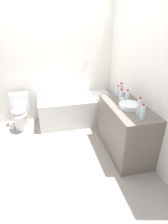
# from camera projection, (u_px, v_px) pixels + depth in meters

# --- Properties ---
(ground_plane) EXTENTS (3.78, 3.78, 0.00)m
(ground_plane) POSITION_uv_depth(u_px,v_px,m) (56.00, 153.00, 3.02)
(ground_plane) COLOR #9E9389
(wall_back_tiled) EXTENTS (3.18, 0.10, 2.57)m
(wall_back_tiled) POSITION_uv_depth(u_px,v_px,m) (45.00, 60.00, 3.63)
(wall_back_tiled) COLOR white
(wall_back_tiled) RESTS_ON ground_plane
(wall_right_mirror) EXTENTS (0.10, 3.01, 2.57)m
(wall_right_mirror) POSITION_uv_depth(u_px,v_px,m) (145.00, 72.00, 2.74)
(wall_right_mirror) COLOR white
(wall_right_mirror) RESTS_ON ground_plane
(bathtub) EXTENTS (1.53, 0.68, 1.26)m
(bathtub) POSITION_uv_depth(u_px,v_px,m) (76.00, 109.00, 3.84)
(bathtub) COLOR silver
(bathtub) RESTS_ON ground_plane
(toilet) EXTENTS (0.35, 0.49, 0.71)m
(toilet) POSITION_uv_depth(u_px,v_px,m) (20.00, 113.00, 3.60)
(toilet) COLOR white
(toilet) RESTS_ON ground_plane
(vanity_counter) EXTENTS (0.55, 1.11, 0.83)m
(vanity_counter) POSITION_uv_depth(u_px,v_px,m) (125.00, 130.00, 2.90)
(vanity_counter) COLOR #6B6056
(vanity_counter) RESTS_ON ground_plane
(sink_basin) EXTENTS (0.30, 0.30, 0.07)m
(sink_basin) POSITION_uv_depth(u_px,v_px,m) (129.00, 106.00, 2.65)
(sink_basin) COLOR white
(sink_basin) RESTS_ON vanity_counter
(sink_faucet) EXTENTS (0.10, 0.15, 0.07)m
(sink_faucet) POSITION_uv_depth(u_px,v_px,m) (141.00, 105.00, 2.69)
(sink_faucet) COLOR #B0B0B5
(sink_faucet) RESTS_ON vanity_counter
(water_bottle_0) EXTENTS (0.06, 0.06, 0.25)m
(water_bottle_0) POSITION_uv_depth(u_px,v_px,m) (139.00, 106.00, 2.42)
(water_bottle_0) COLOR silver
(water_bottle_0) RESTS_ON vanity_counter
(water_bottle_1) EXTENTS (0.06, 0.06, 0.21)m
(water_bottle_1) POSITION_uv_depth(u_px,v_px,m) (127.00, 96.00, 2.80)
(water_bottle_1) COLOR silver
(water_bottle_1) RESTS_ON vanity_counter
(water_bottle_2) EXTENTS (0.06, 0.06, 0.22)m
(water_bottle_2) POSITION_uv_depth(u_px,v_px,m) (142.00, 112.00, 2.32)
(water_bottle_2) COLOR silver
(water_bottle_2) RESTS_ON vanity_counter
(water_bottle_3) EXTENTS (0.07, 0.07, 0.20)m
(water_bottle_3) POSITION_uv_depth(u_px,v_px,m) (121.00, 95.00, 2.87)
(water_bottle_3) COLOR silver
(water_bottle_3) RESTS_ON vanity_counter
(water_bottle_4) EXTENTS (0.07, 0.07, 0.26)m
(water_bottle_4) POSITION_uv_depth(u_px,v_px,m) (121.00, 91.00, 2.97)
(water_bottle_4) COLOR silver
(water_bottle_4) RESTS_ON vanity_counter
(water_bottle_5) EXTENTS (0.07, 0.07, 0.19)m
(water_bottle_5) POSITION_uv_depth(u_px,v_px,m) (118.00, 91.00, 3.06)
(water_bottle_5) COLOR silver
(water_bottle_5) RESTS_ON vanity_counter
(drinking_glass_0) EXTENTS (0.06, 0.06, 0.08)m
(drinking_glass_0) POSITION_uv_depth(u_px,v_px,m) (122.00, 100.00, 2.81)
(drinking_glass_0) COLOR white
(drinking_glass_0) RESTS_ON vanity_counter
(toilet_paper_roll) EXTENTS (0.11, 0.11, 0.12)m
(toilet_paper_roll) POSITION_uv_depth(u_px,v_px,m) (13.00, 126.00, 3.68)
(toilet_paper_roll) COLOR white
(toilet_paper_roll) RESTS_ON ground_plane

